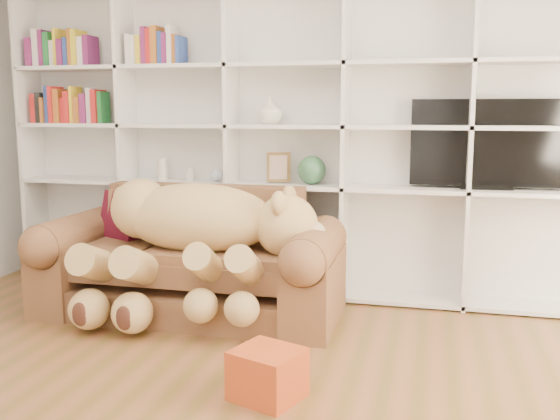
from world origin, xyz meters
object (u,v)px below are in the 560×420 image
(gift_box, at_px, (268,374))
(tv, at_px, (488,145))
(sofa, at_px, (192,267))
(teddy_bear, at_px, (194,233))

(gift_box, bearing_deg, tv, 58.18)
(sofa, bearing_deg, tv, 18.17)
(sofa, xyz_separation_m, tv, (2.00, 0.66, 0.85))
(teddy_bear, bearing_deg, tv, 16.10)
(gift_box, xyz_separation_m, tv, (1.13, 1.82, 1.05))
(tv, bearing_deg, gift_box, -121.82)
(teddy_bear, xyz_separation_m, gift_box, (0.77, -0.99, -0.49))
(gift_box, bearing_deg, sofa, 126.54)
(teddy_bear, height_order, gift_box, teddy_bear)
(teddy_bear, bearing_deg, sofa, 110.89)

